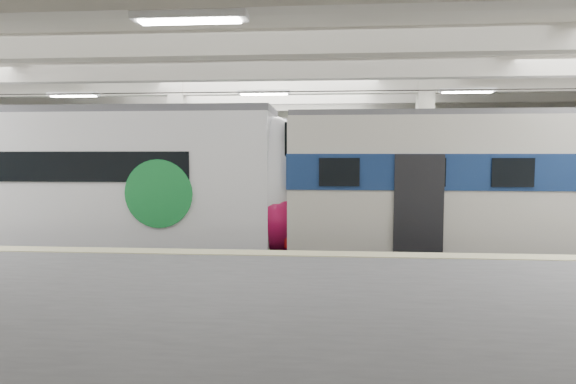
{
  "coord_description": "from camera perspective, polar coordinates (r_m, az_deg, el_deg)",
  "views": [
    {
      "loc": [
        1.87,
        -12.63,
        3.06
      ],
      "look_at": [
        0.81,
        1.0,
        2.0
      ],
      "focal_mm": 30.0,
      "sensor_mm": 36.0,
      "label": 1
    }
  ],
  "objects": [
    {
      "name": "station_hall",
      "position": [
        11.06,
        -5.28,
        5.37
      ],
      "size": [
        36.0,
        24.0,
        5.75
      ],
      "color": "black",
      "rests_on": "ground"
    },
    {
      "name": "modern_emu",
      "position": [
        14.11,
        -21.65,
        0.29
      ],
      "size": [
        13.26,
        2.74,
        4.3
      ],
      "color": "white",
      "rests_on": "ground"
    },
    {
      "name": "older_rer",
      "position": [
        13.69,
        26.74,
        0.25
      ],
      "size": [
        12.42,
        2.74,
        4.14
      ],
      "color": "beige",
      "rests_on": "ground"
    },
    {
      "name": "far_train",
      "position": [
        18.62,
        -8.43,
        1.86
      ],
      "size": [
        13.59,
        3.1,
        4.34
      ],
      "rotation": [
        0.0,
        0.0,
        -0.03
      ],
      "color": "white",
      "rests_on": "ground"
    }
  ]
}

